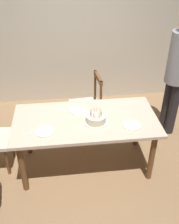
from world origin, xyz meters
The scene contains 11 objects.
ground centered at (0.00, 0.00, 0.00)m, with size 6.40×6.40×0.00m, color #93704C.
back_wall centered at (0.00, 1.85, 1.30)m, with size 6.40×0.10×2.60m, color beige.
dining_table centered at (0.00, 0.00, 0.67)m, with size 1.76×0.88×0.76m.
birthday_cake centered at (0.12, -0.08, 0.81)m, with size 0.28×0.28×0.17m.
plate_near_celebrant centered at (-0.48, -0.20, 0.76)m, with size 0.22×0.22×0.01m, color silver.
plate_far_side centered at (-0.09, 0.20, 0.76)m, with size 0.22×0.22×0.01m, color silver.
plate_near_guest centered at (0.53, -0.20, 0.76)m, with size 0.22×0.22×0.01m, color silver.
fork_near_celebrant centered at (-0.64, -0.19, 0.76)m, with size 0.18×0.02×0.01m, color silver.
fork_far_side centered at (-0.25, 0.20, 0.76)m, with size 0.18×0.02×0.01m, color silver.
chair_spindle_back centered at (0.10, 0.76, 0.46)m, with size 0.48×0.48×0.95m.
person_guest centered at (1.37, 0.62, 1.03)m, with size 0.32×0.32×1.79m.
Camera 1 is at (-0.25, -2.59, 2.60)m, focal length 41.94 mm.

